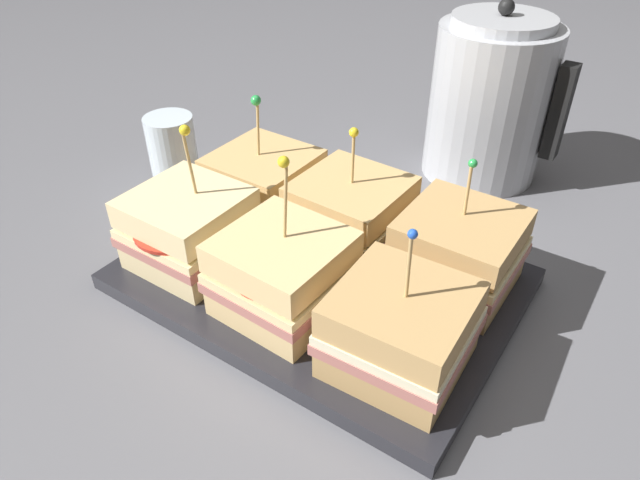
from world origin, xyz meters
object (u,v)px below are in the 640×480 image
at_px(sandwich_back_right, 458,252).
at_px(drinking_glass, 173,154).
at_px(sandwich_front_center, 283,274).
at_px(kettle_steel, 490,101).
at_px(sandwich_back_left, 264,184).
at_px(sandwich_front_left, 189,229).
at_px(sandwich_back_center, 348,214).
at_px(sandwich_front_right, 400,330).
at_px(serving_platter, 320,279).

bearing_deg(sandwich_back_right, drinking_glass, -179.86).
bearing_deg(sandwich_front_center, kettle_steel, 83.33).
distance_m(sandwich_back_right, kettle_steel, 0.29).
bearing_deg(sandwich_back_left, sandwich_back_right, 0.57).
distance_m(sandwich_front_left, sandwich_back_center, 0.17).
height_order(sandwich_front_right, sandwich_back_center, same).
bearing_deg(sandwich_back_left, sandwich_front_center, -45.48).
relative_size(serving_platter, sandwich_front_center, 2.44).
bearing_deg(sandwich_front_left, sandwich_back_center, 43.43).
xyz_separation_m(sandwich_back_center, sandwich_back_right, (0.13, 0.00, -0.00)).
relative_size(sandwich_front_left, sandwich_back_right, 1.11).
distance_m(sandwich_back_center, drinking_glass, 0.27).
xyz_separation_m(serving_platter, sandwich_front_left, (-0.13, -0.06, 0.05)).
bearing_deg(sandwich_back_center, sandwich_back_left, 179.43).
bearing_deg(sandwich_front_center, serving_platter, 89.75).
xyz_separation_m(sandwich_front_left, sandwich_back_center, (0.13, 0.12, -0.00)).
bearing_deg(sandwich_back_center, kettle_steel, 79.96).
relative_size(sandwich_back_left, drinking_glass, 1.44).
relative_size(sandwich_back_left, sandwich_back_right, 1.04).
relative_size(serving_platter, sandwich_back_center, 2.76).
bearing_deg(sandwich_back_right, sandwich_front_center, -134.77).
bearing_deg(sandwich_back_left, kettle_steel, 58.65).
distance_m(sandwich_front_left, sandwich_front_right, 0.25).
relative_size(sandwich_front_left, sandwich_back_left, 1.06).
xyz_separation_m(sandwich_front_left, sandwich_front_center, (0.13, -0.00, -0.00)).
relative_size(sandwich_back_right, kettle_steel, 0.60).
relative_size(sandwich_front_right, sandwich_back_center, 1.00).
distance_m(sandwich_front_center, sandwich_back_center, 0.12).
height_order(serving_platter, sandwich_front_right, sandwich_front_right).
height_order(sandwich_front_left, drinking_glass, sandwich_front_left).
relative_size(sandwich_back_center, drinking_glass, 1.40).
relative_size(serving_platter, drinking_glass, 3.86).
distance_m(serving_platter, sandwich_front_right, 0.15).
xyz_separation_m(sandwich_back_left, drinking_glass, (-0.16, 0.00, -0.01)).
distance_m(sandwich_front_right, sandwich_back_left, 0.28).
relative_size(sandwich_back_center, sandwich_back_right, 1.01).
relative_size(sandwich_front_left, kettle_steel, 0.67).
bearing_deg(sandwich_front_right, drinking_glass, 162.64).
height_order(sandwich_back_left, sandwich_back_center, sandwich_back_left).
height_order(sandwich_front_left, sandwich_back_left, sandwich_front_left).
relative_size(sandwich_back_right, drinking_glass, 1.38).
bearing_deg(sandwich_front_left, sandwich_front_right, -1.18).
bearing_deg(sandwich_back_left, drinking_glass, 179.45).
bearing_deg(kettle_steel, sandwich_front_center, -96.67).
height_order(serving_platter, sandwich_back_right, sandwich_back_right).
distance_m(serving_platter, sandwich_back_left, 0.14).
relative_size(sandwich_back_left, kettle_steel, 0.63).
relative_size(sandwich_front_center, kettle_steel, 0.69).
bearing_deg(serving_platter, sandwich_back_right, 26.72).
bearing_deg(drinking_glass, sandwich_front_right, -17.36).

